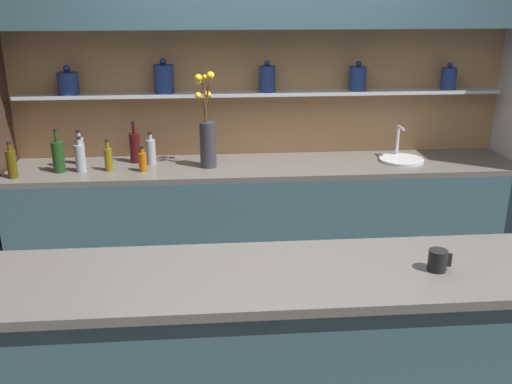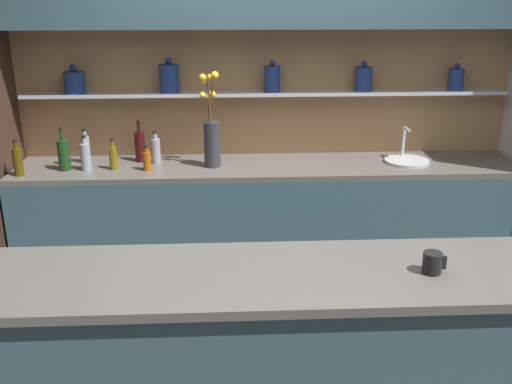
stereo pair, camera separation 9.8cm
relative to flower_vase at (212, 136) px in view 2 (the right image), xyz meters
name	(u,v)px [view 2 (the right image)]	position (x,y,z in m)	size (l,w,h in m)	color
ground_plane	(288,375)	(0.44, -1.21, -1.14)	(12.00, 12.00, 0.00)	#4C4742
back_wall_unit	(270,73)	(0.44, 0.31, 0.41)	(5.20, 0.44, 2.60)	tan
back_counter_unit	(269,222)	(0.42, 0.03, -0.68)	(3.70, 0.62, 0.92)	#334C56
island_counter	(305,373)	(0.44, -1.88, -0.63)	(2.96, 0.61, 1.02)	#334C56
flower_vase	(212,136)	(0.00, 0.00, 0.00)	(0.14, 0.16, 0.68)	#2D2D33
sink_fixture	(407,159)	(1.45, 0.03, -0.20)	(0.33, 0.33, 0.25)	#B7B7BC
bottle_sauce_0	(66,154)	(-1.07, 0.09, -0.15)	(0.05, 0.05, 0.19)	black
bottle_wine_1	(64,155)	(-1.05, -0.04, -0.11)	(0.08, 0.08, 0.31)	#193814
bottle_spirit_2	(86,156)	(-0.90, -0.05, -0.12)	(0.07, 0.07, 0.25)	gray
bottle_sauce_3	(147,160)	(-0.46, -0.08, -0.15)	(0.06, 0.06, 0.18)	#9E4C0A
bottle_spirit_4	(156,150)	(-0.42, 0.11, -0.12)	(0.07, 0.07, 0.24)	gray
bottle_oil_5	(18,161)	(-1.33, -0.16, -0.12)	(0.07, 0.07, 0.26)	#47380A
bottle_oil_6	(113,157)	(-0.70, -0.04, -0.13)	(0.06, 0.06, 0.23)	brown
bottle_spirit_7	(86,149)	(-0.94, 0.14, -0.12)	(0.06, 0.06, 0.26)	gray
bottle_wine_8	(140,146)	(-0.54, 0.16, -0.11)	(0.08, 0.08, 0.31)	#380C0C
coffee_mug	(432,263)	(0.95, -1.92, -0.08)	(0.10, 0.08, 0.09)	black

